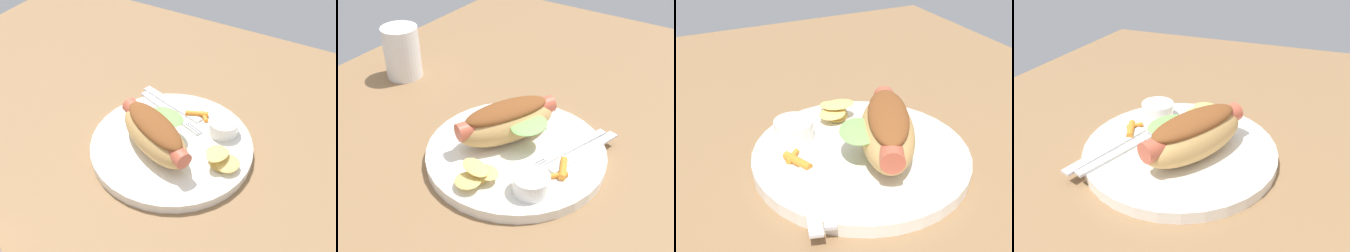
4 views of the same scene
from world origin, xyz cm
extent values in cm
cube|color=olive|center=(0.00, 0.00, -0.90)|extent=(120.00, 90.00, 1.80)
cylinder|color=white|center=(-1.52, -0.89, 0.80)|extent=(26.39, 26.39, 1.60)
ellipsoid|color=tan|center=(-0.22, 1.73, 4.40)|extent=(16.75, 12.61, 5.59)
cylinder|color=#C1563D|center=(-0.22, 1.73, 5.37)|extent=(15.38, 9.42, 2.65)
ellipsoid|color=brown|center=(-0.22, 1.73, 6.57)|extent=(13.96, 10.15, 2.10)
ellipsoid|color=#7FC65B|center=(0.13, -2.09, 5.51)|extent=(6.98, 5.89, 1.04)
cylinder|color=white|center=(-7.79, -7.22, 2.84)|extent=(4.95, 4.95, 2.48)
cube|color=silver|center=(3.89, -7.82, 1.80)|extent=(11.53, 5.04, 0.40)
cube|color=silver|center=(-3.04, -4.92, 1.80)|extent=(3.12, 1.34, 0.40)
cube|color=silver|center=(-3.19, -5.34, 1.80)|extent=(3.12, 1.34, 0.40)
cube|color=silver|center=(-3.34, -5.77, 1.80)|extent=(3.12, 1.34, 0.40)
cube|color=silver|center=(3.29, -9.52, 1.78)|extent=(13.42, 5.02, 0.36)
ellipsoid|color=#E2C163|center=(-10.26, 0.00, 1.85)|extent=(4.60, 4.43, 0.50)
ellipsoid|color=#E2C163|center=(-10.48, -0.42, 2.23)|extent=(4.78, 4.34, 0.54)
ellipsoid|color=#E2C163|center=(-11.74, 0.37, 2.69)|extent=(4.69, 4.85, 1.03)
ellipsoid|color=#E2C163|center=(-9.34, -1.20, 2.97)|extent=(3.55, 3.89, 1.02)
ellipsoid|color=#E2C163|center=(-10.05, 0.13, 3.73)|extent=(3.75, 4.83, 0.89)
cylinder|color=orange|center=(-2.05, -8.88, 2.10)|extent=(4.07, 2.52, 0.99)
cylinder|color=orange|center=(-3.43, -9.00, 1.96)|extent=(2.23, 2.23, 0.72)
cylinder|color=white|center=(7.84, 30.82, 4.97)|extent=(6.80, 6.80, 9.93)
camera|label=1|loc=(-25.99, 42.78, 48.75)|focal=45.18mm
camera|label=2|loc=(-44.83, -28.16, 41.71)|focal=47.46mm
camera|label=3|loc=(38.13, -22.02, 31.22)|focal=47.26mm
camera|label=4|loc=(35.15, 14.15, 27.26)|focal=36.58mm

